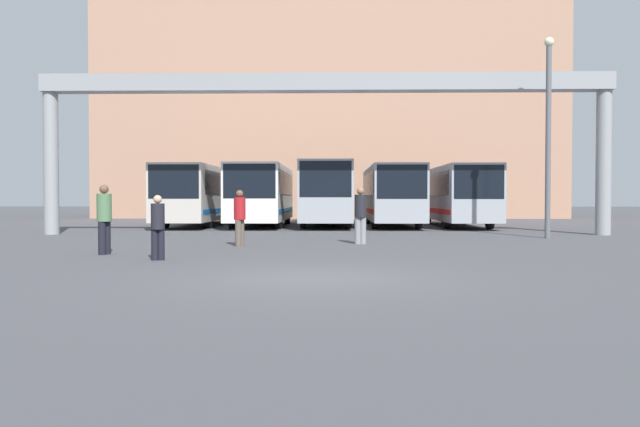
% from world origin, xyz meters
% --- Properties ---
extents(ground_plane, '(200.00, 200.00, 0.00)m').
position_xyz_m(ground_plane, '(0.00, 0.00, 0.00)').
color(ground_plane, '#47474C').
extents(building_backdrop, '(35.19, 12.00, 17.14)m').
position_xyz_m(building_backdrop, '(0.00, 39.82, 8.57)').
color(building_backdrop, tan).
rests_on(building_backdrop, ground).
extents(overhead_gantry, '(23.22, 0.80, 6.55)m').
position_xyz_m(overhead_gantry, '(0.00, 13.90, 5.40)').
color(overhead_gantry, gray).
rests_on(overhead_gantry, ground).
extents(bus_slot_0, '(2.55, 11.82, 3.14)m').
position_xyz_m(bus_slot_0, '(-6.92, 22.47, 1.81)').
color(bus_slot_0, beige).
rests_on(bus_slot_0, ground).
extents(bus_slot_1, '(2.63, 10.17, 3.17)m').
position_xyz_m(bus_slot_1, '(-3.46, 21.65, 1.82)').
color(bus_slot_1, silver).
rests_on(bus_slot_1, ground).
extents(bus_slot_2, '(2.59, 11.63, 3.29)m').
position_xyz_m(bus_slot_2, '(0.00, 22.38, 1.89)').
color(bus_slot_2, '#999EA5').
rests_on(bus_slot_2, ground).
extents(bus_slot_3, '(2.51, 10.84, 3.12)m').
position_xyz_m(bus_slot_3, '(3.46, 21.98, 1.80)').
color(bus_slot_3, '#999EA5').
rests_on(bus_slot_3, ground).
extents(bus_slot_4, '(2.48, 10.51, 3.11)m').
position_xyz_m(bus_slot_4, '(6.92, 21.82, 1.79)').
color(bus_slot_4, '#999EA5').
rests_on(bus_slot_4, ground).
extents(pedestrian_near_right, '(0.39, 0.39, 1.85)m').
position_xyz_m(pedestrian_near_right, '(1.24, 8.74, 0.98)').
color(pedestrian_near_right, gray).
rests_on(pedestrian_near_right, ground).
extents(pedestrian_mid_left, '(0.33, 0.33, 1.57)m').
position_xyz_m(pedestrian_mid_left, '(-3.88, 3.31, 0.84)').
color(pedestrian_mid_left, black).
rests_on(pedestrian_mid_left, ground).
extents(pedestrian_near_left, '(0.36, 0.36, 1.75)m').
position_xyz_m(pedestrian_near_left, '(-2.56, 7.74, 0.93)').
color(pedestrian_near_left, brown).
rests_on(pedestrian_near_left, ground).
extents(pedestrian_mid_right, '(0.39, 0.39, 1.86)m').
position_xyz_m(pedestrian_mid_right, '(-5.73, 4.79, 0.99)').
color(pedestrian_mid_right, black).
rests_on(pedestrian_mid_right, ground).
extents(lamp_post, '(0.36, 0.36, 7.49)m').
position_xyz_m(lamp_post, '(8.38, 11.87, 4.10)').
color(lamp_post, '#595B60').
rests_on(lamp_post, ground).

